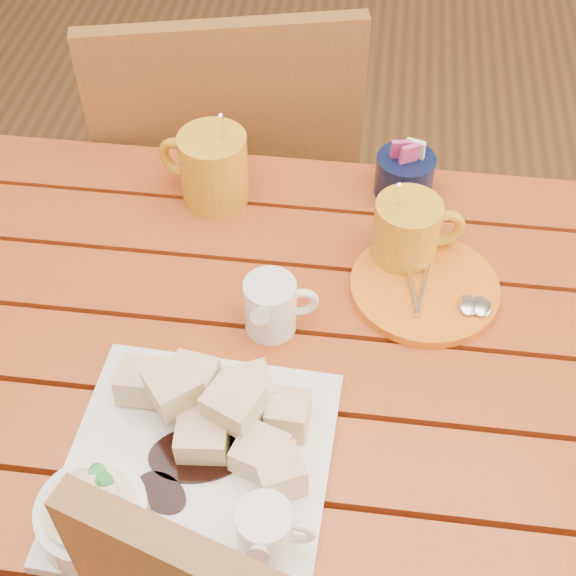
# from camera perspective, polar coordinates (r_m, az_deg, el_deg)

# --- Properties ---
(table) EXTENTS (1.20, 0.79, 0.75)m
(table) POSITION_cam_1_polar(r_m,az_deg,el_deg) (1.06, -2.92, -8.86)
(table) COLOR maroon
(table) RESTS_ON ground
(dessert_plate) EXTENTS (0.29, 0.29, 0.11)m
(dessert_plate) POSITION_cam_1_polar(r_m,az_deg,el_deg) (0.87, -7.73, -12.61)
(dessert_plate) COLOR white
(dessert_plate) RESTS_ON table
(coffee_mug_left) EXTENTS (0.14, 0.10, 0.16)m
(coffee_mug_left) POSITION_cam_1_polar(r_m,az_deg,el_deg) (1.15, -5.43, 8.59)
(coffee_mug_left) COLOR orange
(coffee_mug_left) RESTS_ON table
(coffee_mug_right) EXTENTS (0.12, 0.09, 0.15)m
(coffee_mug_right) POSITION_cam_1_polar(r_m,az_deg,el_deg) (1.06, 8.54, 3.98)
(coffee_mug_right) COLOR orange
(coffee_mug_right) RESTS_ON table
(cream_pitcher) EXTENTS (0.09, 0.08, 0.08)m
(cream_pitcher) POSITION_cam_1_polar(r_m,az_deg,el_deg) (0.98, -1.16, -1.25)
(cream_pitcher) COLOR white
(cream_pitcher) RESTS_ON table
(sugar_caddy) EXTENTS (0.08, 0.08, 0.09)m
(sugar_caddy) POSITION_cam_1_polar(r_m,az_deg,el_deg) (1.18, 8.29, 8.03)
(sugar_caddy) COLOR black
(sugar_caddy) RESTS_ON table
(orange_saucer) EXTENTS (0.19, 0.19, 0.02)m
(orange_saucer) POSITION_cam_1_polar(r_m,az_deg,el_deg) (1.06, 9.77, 0.03)
(orange_saucer) COLOR orange
(orange_saucer) RESTS_ON table
(chair_far) EXTENTS (0.53, 0.53, 0.93)m
(chair_far) POSITION_cam_1_polar(r_m,az_deg,el_deg) (1.55, -4.12, 7.16)
(chair_far) COLOR brown
(chair_far) RESTS_ON ground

